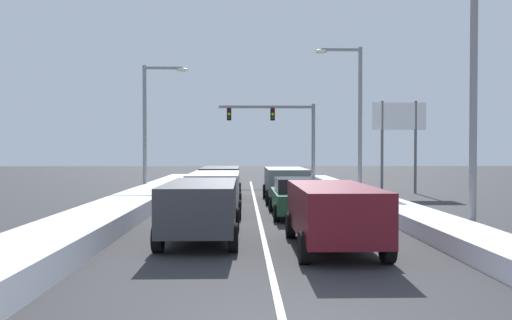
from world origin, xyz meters
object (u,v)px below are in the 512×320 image
street_lamp_left_mid (151,117)px  street_lamp_right_near (463,60)px  suv_maroon_right_lane_nearest (333,210)px  street_lamp_right_mid (354,107)px  sedan_green_right_lane_second (297,197)px  traffic_light_gantry (284,126)px  suv_black_center_lane_third (221,179)px  roadside_sign_right (399,126)px  suv_gray_right_lane_third (286,181)px  suv_silver_center_lane_second (215,189)px  suv_charcoal_center_lane_nearest (201,205)px

street_lamp_left_mid → street_lamp_right_near: bearing=-50.7°
suv_maroon_right_lane_nearest → street_lamp_right_mid: (3.81, 14.74, 3.95)m
sedan_green_right_lane_second → street_lamp_right_mid: street_lamp_right_mid is taller
street_lamp_right_mid → street_lamp_left_mid: bearing=172.4°
traffic_light_gantry → street_lamp_right_mid: (2.99, -11.35, 0.47)m
suv_black_center_lane_third → street_lamp_right_mid: size_ratio=0.59×
roadside_sign_right → traffic_light_gantry: bearing=122.2°
suv_maroon_right_lane_nearest → suv_black_center_lane_third: 14.22m
sedan_green_right_lane_second → suv_gray_right_lane_third: (0.05, 5.77, 0.25)m
street_lamp_right_near → suv_maroon_right_lane_nearest: bearing=-157.3°
street_lamp_right_mid → street_lamp_left_mid: 11.61m
suv_gray_right_lane_third → suv_silver_center_lane_second: (-3.31, -5.00, 0.00)m
sedan_green_right_lane_second → suv_silver_center_lane_second: (-3.26, 0.77, 0.25)m
suv_black_center_lane_third → street_lamp_right_near: (7.74, -12.02, 4.26)m
suv_silver_center_lane_second → street_lamp_left_mid: street_lamp_left_mid is taller
sedan_green_right_lane_second → suv_silver_center_lane_second: suv_silver_center_lane_second is taller
street_lamp_left_mid → suv_maroon_right_lane_nearest: bearing=-64.7°
suv_black_center_lane_third → street_lamp_right_mid: bearing=7.5°
sedan_green_right_lane_second → traffic_light_gantry: size_ratio=0.60×
sedan_green_right_lane_second → roadside_sign_right: roadside_sign_right is taller
suv_silver_center_lane_second → street_lamp_right_mid: street_lamp_right_mid is taller
street_lamp_right_mid → suv_maroon_right_lane_nearest: bearing=-104.5°
street_lamp_right_near → roadside_sign_right: (2.71, 14.71, -1.25)m
suv_black_center_lane_third → roadside_sign_right: bearing=14.5°
suv_maroon_right_lane_nearest → street_lamp_right_near: street_lamp_right_near is taller
suv_silver_center_lane_second → street_lamp_right_near: bearing=-35.7°
traffic_light_gantry → suv_maroon_right_lane_nearest: bearing=-91.8°
suv_maroon_right_lane_nearest → street_lamp_left_mid: 18.34m
suv_charcoal_center_lane_nearest → street_lamp_right_near: size_ratio=0.55×
suv_maroon_right_lane_nearest → suv_silver_center_lane_second: same height
suv_silver_center_lane_second → suv_black_center_lane_third: same height
suv_charcoal_center_lane_nearest → traffic_light_gantry: size_ratio=0.65×
suv_silver_center_lane_second → street_lamp_left_mid: bearing=115.0°
street_lamp_left_mid → roadside_sign_right: size_ratio=1.36×
street_lamp_left_mid → roadside_sign_right: street_lamp_left_mid is taller
suv_maroon_right_lane_nearest → street_lamp_right_mid: bearing=75.5°
street_lamp_right_near → street_lamp_left_mid: size_ratio=1.19×
suv_silver_center_lane_second → street_lamp_right_near: 10.38m
suv_charcoal_center_lane_nearest → suv_silver_center_lane_second: 5.91m
sedan_green_right_lane_second → traffic_light_gantry: traffic_light_gantry is taller
suv_black_center_lane_third → suv_maroon_right_lane_nearest: bearing=-75.5°
street_lamp_right_near → roadside_sign_right: size_ratio=1.62×
suv_gray_right_lane_third → street_lamp_right_mid: street_lamp_right_mid is taller
suv_gray_right_lane_third → roadside_sign_right: bearing=30.6°
traffic_light_gantry → street_lamp_left_mid: bearing=-130.9°
suv_charcoal_center_lane_nearest → suv_silver_center_lane_second: size_ratio=1.00×
suv_gray_right_lane_third → suv_maroon_right_lane_nearest: bearing=-89.0°
suv_maroon_right_lane_nearest → suv_gray_right_lane_third: (-0.21, 12.27, 0.00)m
suv_charcoal_center_lane_nearest → traffic_light_gantry: (4.38, 24.73, 3.48)m
street_lamp_right_mid → roadside_sign_right: 3.65m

